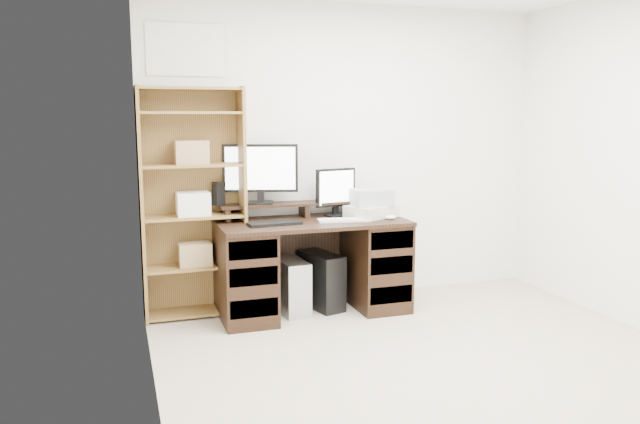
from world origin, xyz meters
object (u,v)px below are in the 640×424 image
monitor_wide (260,171)px  tower_black (321,280)px  monitor_small (336,190)px  tower_silver (291,286)px  printer (372,211)px  bookshelf (193,201)px  desk (312,264)px

monitor_wide → tower_black: 1.03m
monitor_small → tower_silver: bearing=-177.2°
monitor_wide → tower_black: bearing=-3.1°
tower_silver → printer: bearing=-5.6°
tower_silver → bookshelf: (-0.75, 0.18, 0.70)m
tower_silver → desk: bearing=-15.4°
tower_silver → tower_black: 0.27m
monitor_wide → bookshelf: bookshelf is taller
monitor_wide → monitor_small: bearing=8.1°
printer → bookshelf: size_ratio=0.21×
tower_black → bookshelf: bookshelf is taller
monitor_small → tower_black: bearing=-166.6°
desk → tower_black: bearing=35.2°
desk → bookshelf: size_ratio=0.83×
monitor_small → desk: bearing=-162.5°
monitor_small → bookshelf: size_ratio=0.22×
monitor_small → tower_silver: 0.86m
monitor_wide → tower_silver: 0.96m
monitor_wide → tower_black: size_ratio=1.20×
printer → tower_black: printer is taller
desk → monitor_small: monitor_small is taller
desk → printer: printer is taller
desk → tower_black: desk is taller
desk → tower_black: 0.20m
bookshelf → tower_silver: bearing=-13.5°
monitor_small → tower_black: 0.76m
desk → monitor_small: size_ratio=3.79×
printer → desk: bearing=156.7°
monitor_wide → bookshelf: bearing=-161.0°
printer → tower_silver: size_ratio=0.89×
monitor_wide → tower_silver: (0.20, -0.20, -0.92)m
tower_silver → monitor_wide: bearing=130.5°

